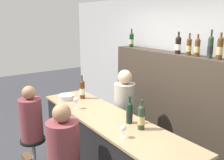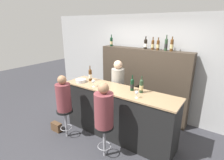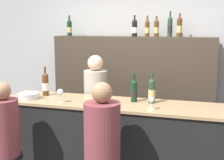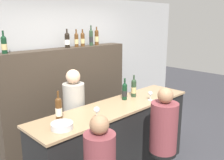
{
  "view_description": "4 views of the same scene",
  "coord_description": "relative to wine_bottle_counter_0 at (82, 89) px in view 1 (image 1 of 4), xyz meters",
  "views": [
    {
      "loc": [
        2.31,
        -1.3,
        2.26
      ],
      "look_at": [
        -0.07,
        0.38,
        1.53
      ],
      "focal_mm": 40.0,
      "sensor_mm": 36.0,
      "label": 1
    },
    {
      "loc": [
        1.8,
        -2.5,
        2.37
      ],
      "look_at": [
        -0.18,
        0.33,
        1.25
      ],
      "focal_mm": 28.0,
      "sensor_mm": 36.0,
      "label": 2
    },
    {
      "loc": [
        1.0,
        -2.94,
        1.94
      ],
      "look_at": [
        0.06,
        0.22,
        1.36
      ],
      "focal_mm": 50.0,
      "sensor_mm": 36.0,
      "label": 3
    },
    {
      "loc": [
        -2.28,
        -1.94,
        2.22
      ],
      "look_at": [
        -0.01,
        0.37,
        1.44
      ],
      "focal_mm": 40.0,
      "sensor_mm": 36.0,
      "label": 4
    }
  ],
  "objects": [
    {
      "name": "guest_seated_left",
      "position": [
        -0.06,
        -0.77,
        -0.27
      ],
      "size": [
        0.3,
        0.3,
        0.76
      ],
      "color": "brown",
      "rests_on": "bar_stool_left"
    },
    {
      "name": "wine_glass_0",
      "position": [
        0.33,
        -0.28,
        -0.03
      ],
      "size": [
        0.07,
        0.07,
        0.15
      ],
      "color": "silver",
      "rests_on": "bar_counter"
    },
    {
      "name": "back_bar_cabinet",
      "position": [
        0.84,
        1.04,
        -0.35
      ],
      "size": [
        2.34,
        0.28,
        1.78
      ],
      "color": "#382D23",
      "rests_on": "ground_plane"
    },
    {
      "name": "bartender",
      "position": [
        0.5,
        0.41,
        -0.51
      ],
      "size": [
        0.3,
        0.3,
        1.56
      ],
      "color": "gray",
      "rests_on": "ground_plane"
    },
    {
      "name": "guest_seated_right",
      "position": [
        0.98,
        -0.77,
        -0.25
      ],
      "size": [
        0.33,
        0.33,
        0.81
      ],
      "color": "brown",
      "rests_on": "bar_stool_right"
    },
    {
      "name": "wine_bottle_backbar_4",
      "position": [
        1.36,
        1.04,
        0.68
      ],
      "size": [
        0.07,
        0.07,
        0.35
      ],
      "color": "#233823",
      "rests_on": "back_bar_cabinet"
    },
    {
      "name": "wine_bottle_backbar_5",
      "position": [
        1.49,
        1.04,
        0.68
      ],
      "size": [
        0.07,
        0.07,
        0.32
      ],
      "color": "#4C2D14",
      "rests_on": "back_bar_cabinet"
    },
    {
      "name": "wall_back",
      "position": [
        0.84,
        1.27,
        0.06
      ],
      "size": [
        6.4,
        0.05,
        2.6
      ],
      "color": "#9E9E9E",
      "rests_on": "ground_plane"
    },
    {
      "name": "wine_bottle_backbar_1",
      "position": [
        0.87,
        1.04,
        0.67
      ],
      "size": [
        0.08,
        0.08,
        0.3
      ],
      "color": "black",
      "rests_on": "back_bar_cabinet"
    },
    {
      "name": "wine_bottle_counter_2",
      "position": [
        1.3,
        -0.0,
        -0.0
      ],
      "size": [
        0.08,
        0.08,
        0.33
      ],
      "color": "#233823",
      "rests_on": "bar_counter"
    },
    {
      "name": "wine_bottle_backbar_2",
      "position": [
        1.05,
        1.04,
        0.66
      ],
      "size": [
        0.07,
        0.07,
        0.29
      ],
      "color": "#4C2D14",
      "rests_on": "back_bar_cabinet"
    },
    {
      "name": "bar_counter",
      "position": [
        0.84,
        -0.1,
        -0.69
      ],
      "size": [
        2.5,
        0.62,
        1.09
      ],
      "color": "black",
      "rests_on": "ground_plane"
    },
    {
      "name": "wine_glass_1",
      "position": [
        1.35,
        -0.28,
        -0.05
      ],
      "size": [
        0.06,
        0.06,
        0.13
      ],
      "color": "silver",
      "rests_on": "bar_counter"
    },
    {
      "name": "bar_stool_left",
      "position": [
        -0.06,
        -0.77,
        -0.75
      ],
      "size": [
        0.34,
        0.34,
        0.64
      ],
      "color": "gray",
      "rests_on": "ground_plane"
    },
    {
      "name": "wine_bottle_counter_1",
      "position": [
        1.1,
        0.0,
        -0.02
      ],
      "size": [
        0.07,
        0.07,
        0.32
      ],
      "color": "black",
      "rests_on": "bar_counter"
    },
    {
      "name": "wine_bottle_backbar_3",
      "position": [
        1.18,
        1.04,
        0.66
      ],
      "size": [
        0.07,
        0.07,
        0.29
      ],
      "color": "#4C2D14",
      "rests_on": "back_bar_cabinet"
    },
    {
      "name": "metal_bowl",
      "position": [
        -0.1,
        -0.21,
        -0.11
      ],
      "size": [
        0.23,
        0.23,
        0.07
      ],
      "color": "#B7B7BC",
      "rests_on": "bar_counter"
    },
    {
      "name": "wine_bottle_counter_0",
      "position": [
        0.0,
        0.0,
        0.0
      ],
      "size": [
        0.08,
        0.08,
        0.35
      ],
      "color": "#4C2D14",
      "rests_on": "bar_counter"
    },
    {
      "name": "wine_bottle_backbar_0",
      "position": [
        -0.14,
        1.04,
        0.66
      ],
      "size": [
        0.08,
        0.08,
        0.3
      ],
      "color": "black",
      "rests_on": "back_bar_cabinet"
    }
  ]
}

